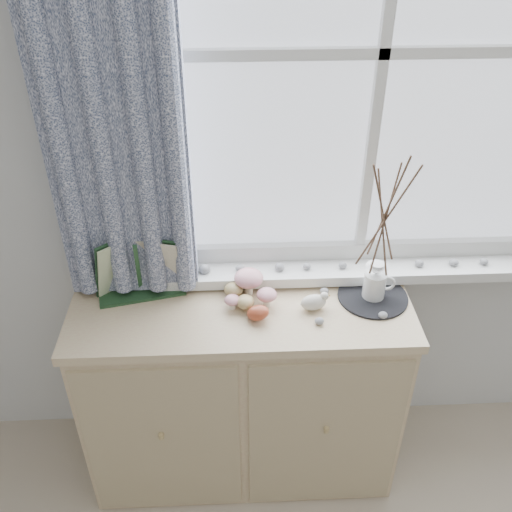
# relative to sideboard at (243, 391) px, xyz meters

# --- Properties ---
(sideboard) EXTENTS (1.20, 0.45, 0.85)m
(sideboard) POSITION_rel_sideboard_xyz_m (0.00, 0.00, 0.00)
(sideboard) COLOR beige
(sideboard) RESTS_ON ground
(botanical_book) EXTENTS (0.37, 0.20, 0.24)m
(botanical_book) POSITION_rel_sideboard_xyz_m (-0.35, 0.06, 0.55)
(botanical_book) COLOR #1C3C20
(botanical_book) RESTS_ON sideboard
(toadstool_cluster) EXTENTS (0.18, 0.16, 0.10)m
(toadstool_cluster) POSITION_rel_sideboard_xyz_m (0.04, 0.06, 0.48)
(toadstool_cluster) COLOR white
(toadstool_cluster) RESTS_ON sideboard
(wooden_eggs) EXTENTS (0.14, 0.18, 0.08)m
(wooden_eggs) POSITION_rel_sideboard_xyz_m (0.02, -0.00, 0.45)
(wooden_eggs) COLOR tan
(wooden_eggs) RESTS_ON sideboard
(songbird_figurine) EXTENTS (0.13, 0.08, 0.06)m
(songbird_figurine) POSITION_rel_sideboard_xyz_m (0.25, -0.02, 0.46)
(songbird_figurine) COLOR silver
(songbird_figurine) RESTS_ON sideboard
(crocheted_doily) EXTENTS (0.25, 0.25, 0.01)m
(crocheted_doily) POSITION_rel_sideboard_xyz_m (0.47, 0.04, 0.43)
(crocheted_doily) COLOR black
(crocheted_doily) RESTS_ON sideboard
(twig_pitcher) EXTENTS (0.24, 0.24, 0.60)m
(twig_pitcher) POSITION_rel_sideboard_xyz_m (0.47, 0.04, 0.77)
(twig_pitcher) COLOR silver
(twig_pitcher) RESTS_ON crocheted_doily
(sideboard_pebbles) EXTENTS (0.25, 0.19, 0.02)m
(sideboard_pebbles) POSITION_rel_sideboard_xyz_m (0.35, -0.03, 0.44)
(sideboard_pebbles) COLOR #98989B
(sideboard_pebbles) RESTS_ON sideboard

